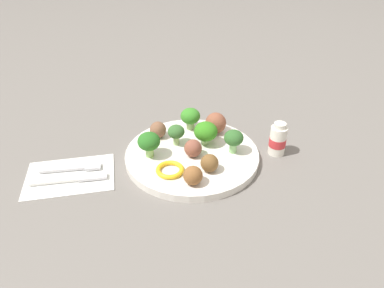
{
  "coord_description": "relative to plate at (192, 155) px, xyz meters",
  "views": [
    {
      "loc": [
        -0.1,
        -0.61,
        0.44
      ],
      "look_at": [
        0.0,
        0.0,
        0.04
      ],
      "focal_mm": 33.37,
      "sensor_mm": 36.0,
      "label": 1
    }
  ],
  "objects": [
    {
      "name": "broccoli_floret_center",
      "position": [
        0.03,
        0.03,
        0.04
      ],
      "size": [
        0.05,
        0.05,
        0.05
      ],
      "color": "#96BF76",
      "rests_on": "plate"
    },
    {
      "name": "meatball_far_rim",
      "position": [
        -0.01,
        -0.1,
        0.03
      ],
      "size": [
        0.04,
        0.04,
        0.04
      ],
      "primitive_type": "sphere",
      "color": "brown",
      "rests_on": "plate"
    },
    {
      "name": "meatball_mid_right",
      "position": [
        -0.06,
        0.07,
        0.03
      ],
      "size": [
        0.04,
        0.04,
        0.04
      ],
      "primitive_type": "sphere",
      "color": "brown",
      "rests_on": "plate"
    },
    {
      "name": "broccoli_floret_far_rim",
      "position": [
        -0.09,
        0.0,
        0.04
      ],
      "size": [
        0.05,
        0.05,
        0.05
      ],
      "color": "#98C76F",
      "rests_on": "plate"
    },
    {
      "name": "meatball_back_right",
      "position": [
        0.0,
        -0.01,
        0.03
      ],
      "size": [
        0.04,
        0.04,
        0.04
      ],
      "primitive_type": "sphere",
      "color": "brown",
      "rests_on": "plate"
    },
    {
      "name": "broccoli_floret_near_rim",
      "position": [
        0.08,
        -0.01,
        0.04
      ],
      "size": [
        0.04,
        0.04,
        0.05
      ],
      "color": "#90CB7E",
      "rests_on": "plate"
    },
    {
      "name": "meatball_front_left",
      "position": [
        0.02,
        -0.07,
        0.03
      ],
      "size": [
        0.04,
        0.04,
        0.04
      ],
      "primitive_type": "sphere",
      "color": "brown",
      "rests_on": "plate"
    },
    {
      "name": "plate",
      "position": [
        0.0,
        0.0,
        0.0
      ],
      "size": [
        0.28,
        0.28,
        0.02
      ],
      "primitive_type": "cylinder",
      "color": "white",
      "rests_on": "ground_plane"
    },
    {
      "name": "knife",
      "position": [
        -0.24,
        -0.04,
        -0.0
      ],
      "size": [
        0.15,
        0.02,
        0.01
      ],
      "color": "white",
      "rests_on": "napkin"
    },
    {
      "name": "ground_plane",
      "position": [
        0.0,
        0.0,
        -0.01
      ],
      "size": [
        4.0,
        4.0,
        0.0
      ],
      "primitive_type": "plane",
      "color": "slate"
    },
    {
      "name": "meatball_center",
      "position": [
        0.07,
        0.07,
        0.03
      ],
      "size": [
        0.05,
        0.05,
        0.05
      ],
      "primitive_type": "sphere",
      "color": "brown",
      "rests_on": "plate"
    },
    {
      "name": "broccoli_floret_mid_left",
      "position": [
        0.01,
        0.1,
        0.04
      ],
      "size": [
        0.04,
        0.04,
        0.05
      ],
      "color": "#9CBB75",
      "rests_on": "plate"
    },
    {
      "name": "yogurt_bottle",
      "position": [
        0.18,
        -0.01,
        0.03
      ],
      "size": [
        0.04,
        0.04,
        0.07
      ],
      "color": "white",
      "rests_on": "ground_plane"
    },
    {
      "name": "napkin",
      "position": [
        -0.25,
        -0.02,
        -0.01
      ],
      "size": [
        0.17,
        0.13,
        0.01
      ],
      "primitive_type": "cube",
      "rotation": [
        0.0,
        0.0,
        0.04
      ],
      "color": "white",
      "rests_on": "ground_plane"
    },
    {
      "name": "pepper_ring_back_left",
      "position": [
        -0.05,
        -0.06,
        0.01
      ],
      "size": [
        0.07,
        0.07,
        0.01
      ],
      "primitive_type": "torus",
      "rotation": [
        0.0,
        0.0,
        1.79
      ],
      "color": "yellow",
      "rests_on": "plate"
    },
    {
      "name": "fork",
      "position": [
        -0.24,
        -0.01,
        -0.0
      ],
      "size": [
        0.12,
        0.02,
        0.01
      ],
      "color": "silver",
      "rests_on": "napkin"
    },
    {
      "name": "broccoli_floret_front_right",
      "position": [
        -0.03,
        0.04,
        0.04
      ],
      "size": [
        0.04,
        0.04,
        0.05
      ],
      "color": "#9DC178",
      "rests_on": "plate"
    }
  ]
}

